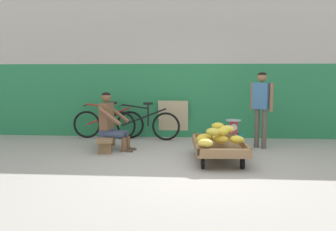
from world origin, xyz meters
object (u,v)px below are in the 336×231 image
(plastic_crate, at_px, (233,142))
(bicycle_far_left, at_px, (144,124))
(banana_cart, at_px, (219,147))
(customer_adult, at_px, (261,101))
(vendor_seated, at_px, (111,121))
(weighing_scale, at_px, (234,127))
(sign_board, at_px, (173,119))
(low_bench, at_px, (107,140))
(bicycle_near_left, at_px, (108,123))

(plastic_crate, bearing_deg, bicycle_far_left, 155.02)
(banana_cart, xyz_separation_m, customer_adult, (0.91, 1.17, 0.71))
(banana_cart, height_order, vendor_seated, vendor_seated)
(vendor_seated, bearing_deg, plastic_crate, 5.28)
(weighing_scale, distance_m, sign_board, 1.78)
(plastic_crate, bearing_deg, sign_board, 135.76)
(banana_cart, relative_size, vendor_seated, 1.30)
(vendor_seated, height_order, customer_adult, customer_adult)
(low_bench, height_order, bicycle_far_left, bicycle_far_left)
(banana_cart, xyz_separation_m, bicycle_near_left, (-2.43, 2.04, 0.11))
(low_bench, xyz_separation_m, plastic_crate, (2.51, 0.21, -0.05))
(plastic_crate, bearing_deg, customer_adult, 17.00)
(bicycle_near_left, bearing_deg, banana_cart, -39.97)
(banana_cart, height_order, bicycle_far_left, bicycle_far_left)
(bicycle_near_left, xyz_separation_m, customer_adult, (3.34, -0.87, 0.60))
(weighing_scale, relative_size, bicycle_far_left, 0.18)
(banana_cart, bearing_deg, customer_adult, 52.08)
(banana_cart, distance_m, vendor_seated, 2.23)
(customer_adult, bearing_deg, plastic_crate, -163.00)
(vendor_seated, bearing_deg, banana_cart, -20.54)
(banana_cart, xyz_separation_m, vendor_seated, (-2.07, 0.77, 0.33))
(customer_adult, bearing_deg, banana_cart, -127.92)
(banana_cart, xyz_separation_m, low_bench, (-2.15, 0.79, -0.04))
(customer_adult, bearing_deg, bicycle_far_left, 163.71)
(low_bench, bearing_deg, sign_board, 49.60)
(banana_cart, bearing_deg, bicycle_far_left, 129.73)
(bicycle_far_left, bearing_deg, low_bench, -117.63)
(vendor_seated, height_order, bicycle_far_left, vendor_seated)
(plastic_crate, xyz_separation_m, bicycle_far_left, (-1.93, 0.90, 0.20))
(vendor_seated, distance_m, sign_board, 1.86)
(sign_board, bearing_deg, customer_adult, -30.26)
(vendor_seated, relative_size, customer_adult, 0.75)
(vendor_seated, bearing_deg, low_bench, 168.60)
(low_bench, height_order, customer_adult, customer_adult)
(banana_cart, height_order, bicycle_near_left, bicycle_near_left)
(weighing_scale, distance_m, bicycle_far_left, 2.13)
(plastic_crate, bearing_deg, bicycle_near_left, 159.52)
(banana_cart, height_order, customer_adult, customer_adult)
(low_bench, distance_m, sign_board, 1.92)
(bicycle_far_left, relative_size, customer_adult, 1.08)
(banana_cart, bearing_deg, plastic_crate, 70.61)
(bicycle_near_left, bearing_deg, low_bench, -77.51)
(bicycle_far_left, relative_size, sign_board, 1.88)
(vendor_seated, relative_size, sign_board, 1.29)
(vendor_seated, height_order, bicycle_near_left, vendor_seated)
(customer_adult, bearing_deg, vendor_seated, -172.45)
(weighing_scale, bearing_deg, plastic_crate, 90.00)
(low_bench, bearing_deg, banana_cart, -20.19)
(weighing_scale, height_order, bicycle_far_left, bicycle_far_left)
(low_bench, xyz_separation_m, customer_adult, (3.06, 0.38, 0.75))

